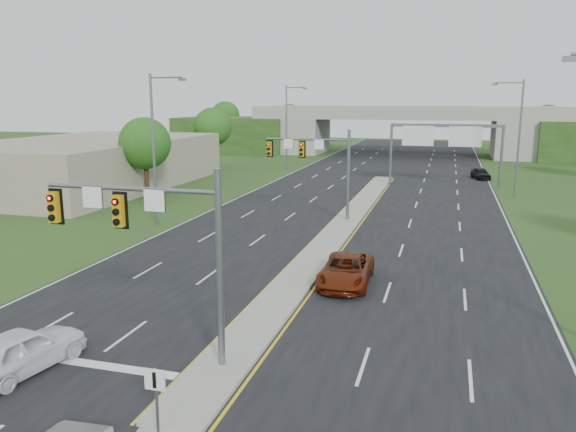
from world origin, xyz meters
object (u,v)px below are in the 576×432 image
at_px(signal_mast_near, 157,233).
at_px(overpass, 405,134).
at_px(car_white, 22,350).
at_px(car_far_c, 481,173).
at_px(keep_right_sign, 156,393).
at_px(sign_gantry, 444,138).
at_px(signal_mast_far, 319,159).
at_px(car_far_a, 346,270).

bearing_deg(signal_mast_near, overpass, 88.38).
relative_size(overpass, car_white, 17.34).
bearing_deg(car_far_c, keep_right_sign, -115.63).
bearing_deg(signal_mast_near, sign_gantry, 78.75).
xyz_separation_m(overpass, car_far_c, (11.00, -27.53, -2.88)).
distance_m(signal_mast_near, sign_gantry, 45.88).
relative_size(signal_mast_near, signal_mast_far, 1.00).
relative_size(sign_gantry, car_far_a, 2.22).
bearing_deg(signal_mast_far, sign_gantry, 65.89).
distance_m(overpass, car_far_c, 29.79).
bearing_deg(overpass, sign_gantry, -79.21).
relative_size(signal_mast_far, keep_right_sign, 3.18).
bearing_deg(car_far_a, sign_gantry, 81.74).
distance_m(keep_right_sign, car_white, 6.95).
relative_size(signal_mast_near, overpass, 0.09).
relative_size(car_far_a, car_far_c, 1.35).
bearing_deg(signal_mast_near, car_far_c, 75.83).
relative_size(overpass, car_far_c, 20.77).
bearing_deg(signal_mast_far, car_far_a, -71.97).
bearing_deg(keep_right_sign, signal_mast_far, 94.39).
xyz_separation_m(car_white, car_far_c, (17.48, 54.58, -0.13)).
height_order(sign_gantry, car_far_c, sign_gantry).
bearing_deg(keep_right_sign, overpass, 90.00).
bearing_deg(signal_mast_near, car_white, -154.23).
bearing_deg(car_white, car_far_c, -97.56).
height_order(signal_mast_far, car_far_c, signal_mast_far).
bearing_deg(signal_mast_far, car_white, -98.87).
distance_m(overpass, car_far_a, 69.94).
xyz_separation_m(sign_gantry, car_white, (-13.16, -47.03, -4.43)).
bearing_deg(car_far_c, signal_mast_near, -118.88).
height_order(keep_right_sign, car_far_c, keep_right_sign).
bearing_deg(car_white, signal_mast_near, -144.03).
distance_m(car_far_a, car_far_c, 43.14).
relative_size(signal_mast_near, car_far_c, 1.82).
relative_size(keep_right_sign, car_far_a, 0.42).
bearing_deg(car_white, car_far_a, -116.12).
xyz_separation_m(sign_gantry, car_far_c, (4.32, 7.55, -4.56)).
xyz_separation_m(signal_mast_far, overpass, (2.26, 55.07, -1.17)).
bearing_deg(signal_mast_far, signal_mast_near, -90.00).
height_order(overpass, car_far_a, overpass).
height_order(signal_mast_near, sign_gantry, signal_mast_near).
distance_m(sign_gantry, car_far_c, 9.82).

